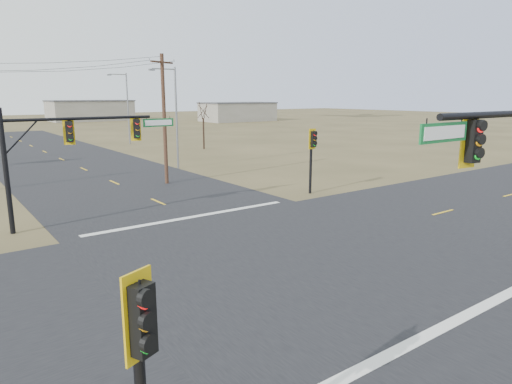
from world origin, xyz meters
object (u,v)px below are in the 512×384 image
at_px(pedestal_signal_ne, 313,146).
at_px(streetlight_a, 174,113).
at_px(pedestal_signal_sw, 142,345).
at_px(utility_pole_near, 164,118).
at_px(mast_arm_far, 77,139).
at_px(bare_tree_c, 203,110).
at_px(streetlight_b, 126,105).

relative_size(pedestal_signal_ne, streetlight_a, 0.49).
bearing_deg(pedestal_signal_sw, utility_pole_near, 41.18).
bearing_deg(mast_arm_far, bare_tree_c, 74.13).
bearing_deg(pedestal_signal_ne, pedestal_signal_sw, -135.05).
bearing_deg(utility_pole_near, bare_tree_c, 53.17).
bearing_deg(mast_arm_far, pedestal_signal_ne, 17.74).
xyz_separation_m(mast_arm_far, utility_pole_near, (8.24, 7.32, 0.56)).
xyz_separation_m(streetlight_a, streetlight_b, (4.41, 23.45, 0.27)).
bearing_deg(utility_pole_near, mast_arm_far, -138.39).
relative_size(mast_arm_far, bare_tree_c, 1.45).
distance_m(pedestal_signal_ne, streetlight_b, 38.75).
relative_size(pedestal_signal_ne, pedestal_signal_sw, 1.05).
distance_m(pedestal_signal_sw, streetlight_a, 35.68).
bearing_deg(utility_pole_near, pedestal_signal_ne, -55.06).
xyz_separation_m(mast_arm_far, streetlight_a, (12.05, 13.40, 0.67)).
height_order(mast_arm_far, pedestal_signal_sw, mast_arm_far).
distance_m(mast_arm_far, bare_tree_c, 33.48).
distance_m(mast_arm_far, streetlight_a, 18.03).
relative_size(pedestal_signal_ne, bare_tree_c, 0.73).
bearing_deg(mast_arm_far, streetlight_b, 90.68).
xyz_separation_m(pedestal_signal_ne, bare_tree_c, (7.18, 27.21, 1.55)).
distance_m(streetlight_b, bare_tree_c, 12.63).
distance_m(pedestal_signal_sw, streetlight_b, 58.94).
height_order(pedestal_signal_ne, utility_pole_near, utility_pole_near).
height_order(utility_pole_near, bare_tree_c, utility_pole_near).
relative_size(mast_arm_far, utility_pole_near, 0.93).
bearing_deg(bare_tree_c, mast_arm_far, -130.61).
relative_size(mast_arm_far, pedestal_signal_sw, 2.10).
height_order(pedestal_signal_sw, streetlight_a, streetlight_a).
distance_m(mast_arm_far, pedestal_signal_ne, 14.76).
bearing_deg(pedestal_signal_sw, pedestal_signal_ne, 18.37).
height_order(pedestal_signal_sw, streetlight_b, streetlight_b).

